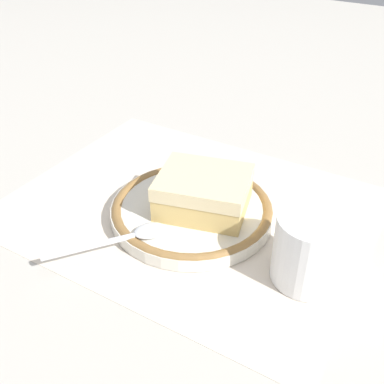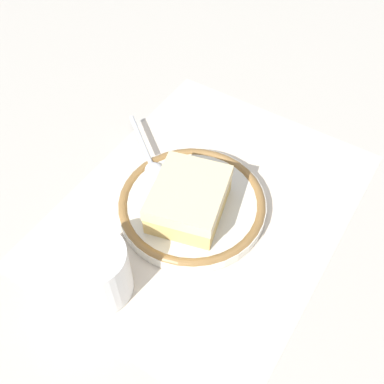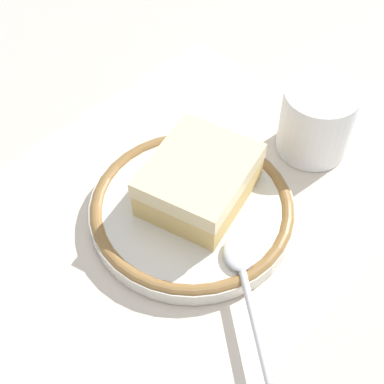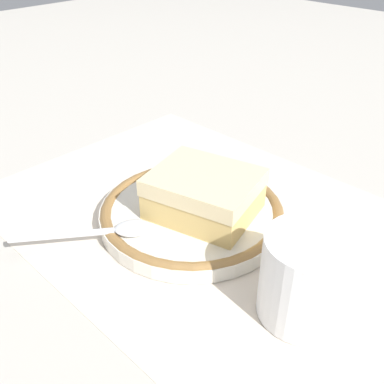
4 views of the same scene
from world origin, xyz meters
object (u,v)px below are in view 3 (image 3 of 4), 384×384
(cake_slice, at_px, (199,180))
(spoon, at_px, (244,276))
(cup, at_px, (316,124))
(plate, at_px, (192,209))

(cake_slice, distance_m, spoon, 0.10)
(cake_slice, height_order, cup, cup)
(cake_slice, distance_m, cup, 0.14)
(cake_slice, bearing_deg, plate, -164.25)
(cake_slice, xyz_separation_m, cup, (0.14, -0.03, -0.01))
(spoon, xyz_separation_m, cup, (0.18, 0.06, 0.01))
(spoon, bearing_deg, cup, 18.18)
(spoon, relative_size, cup, 1.59)
(cake_slice, height_order, spoon, cake_slice)
(spoon, height_order, cup, cup)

